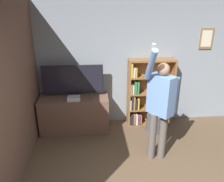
# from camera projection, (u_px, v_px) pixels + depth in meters

# --- Properties ---
(wall_back) EXTENTS (6.38, 0.09, 2.70)m
(wall_back) POSITION_uv_depth(u_px,v_px,m) (140.00, 64.00, 4.73)
(wall_back) COLOR gray
(wall_back) RESTS_ON ground_plane
(wall_side_brick) EXTENTS (0.06, 4.33, 2.70)m
(wall_side_brick) POSITION_uv_depth(u_px,v_px,m) (13.00, 90.00, 3.26)
(wall_side_brick) COLOR brown
(wall_side_brick) RESTS_ON ground_plane
(tv_ledge) EXTENTS (1.42, 0.58, 0.76)m
(tv_ledge) POSITION_uv_depth(u_px,v_px,m) (75.00, 113.00, 4.65)
(tv_ledge) COLOR brown
(tv_ledge) RESTS_ON ground_plane
(television) EXTENTS (1.23, 0.22, 0.66)m
(television) POSITION_uv_depth(u_px,v_px,m) (73.00, 80.00, 4.45)
(television) COLOR black
(television) RESTS_ON tv_ledge
(game_console) EXTENTS (0.25, 0.19, 0.08)m
(game_console) POSITION_uv_depth(u_px,v_px,m) (74.00, 98.00, 4.35)
(game_console) COLOR silver
(game_console) RESTS_ON tv_ledge
(bookshelf) EXTENTS (0.99, 0.28, 1.49)m
(bookshelf) POSITION_uv_depth(u_px,v_px,m) (146.00, 94.00, 4.81)
(bookshelf) COLOR brown
(bookshelf) RESTS_ON ground_plane
(person) EXTENTS (0.55, 0.56, 2.05)m
(person) POSITION_uv_depth(u_px,v_px,m) (160.00, 104.00, 3.52)
(person) COLOR #56514C
(person) RESTS_ON ground_plane
(waste_bin) EXTENTS (0.35, 0.35, 0.39)m
(waste_bin) POSITION_uv_depth(u_px,v_px,m) (155.00, 123.00, 4.64)
(waste_bin) COLOR #4C4C51
(waste_bin) RESTS_ON ground_plane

